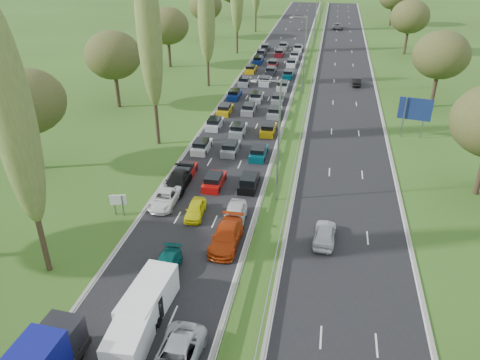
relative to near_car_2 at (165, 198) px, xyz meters
The scene contains 23 objects.
ground 41.27m from the near_car_2, 75.46° to the left, with size 260.00×260.00×0.00m, color #2D4B17.
near_carriageway 42.60m from the near_car_2, 85.14° to the left, with size 10.50×215.00×0.04m, color black.
far_carriageway 45.76m from the near_car_2, 68.04° to the left, with size 10.50×215.00×0.04m, color black.
central_reservation 43.69m from the near_car_2, 76.28° to the left, with size 2.36×215.00×0.32m.
lamp_columns 39.68m from the near_car_2, 74.73° to the left, with size 0.18×140.18×12.00m.
poplar_row 30.96m from the near_car_2, 101.35° to the left, with size 2.80×127.80×22.44m.
woodland_left 28.61m from the near_car_2, 125.58° to the left, with size 8.00×166.00×11.10m.
woodland_right 40.60m from the near_car_2, 41.70° to the left, with size 8.00×153.00×11.10m.
traffic_queue_fill 37.38m from the near_car_2, 84.45° to the left, with size 9.14×69.73×0.80m.
near_car_2 is the anchor object (origin of this frame).
near_car_3 3.42m from the near_car_2, 87.41° to the left, with size 2.16×5.30×1.54m, color black.
near_car_7 10.41m from the near_car_2, 70.57° to the right, with size 1.82×4.48×1.30m, color #05504D.
near_car_8 3.69m from the near_car_2, 22.19° to the right, with size 1.55×3.86×1.32m, color #D4D20E.
near_car_10 19.41m from the near_car_2, 69.09° to the right, with size 2.58×5.59×1.55m, color #A5A7AE.
near_car_11 8.92m from the near_car_2, 36.31° to the right, with size 2.25×5.54×1.61m, color #B3350B.
near_car_12 7.45m from the near_car_2, 14.09° to the right, with size 1.89×4.69×1.60m, color silver.
far_car_0 15.55m from the near_car_2, 11.93° to the right, with size 1.77×4.40×1.50m, color silver.
far_car_1 47.94m from the near_car_2, 66.56° to the left, with size 1.38×3.95×1.30m, color black.
far_car_2 98.50m from the near_car_2, 80.92° to the left, with size 2.59×5.61×1.56m, color slate.
white_van_front 17.07m from the near_car_2, 77.26° to the right, with size 2.17×5.53×2.22m.
white_van_rear 14.27m from the near_car_2, 74.96° to the right, with size 2.23×5.69×2.29m.
info_sign 4.42m from the near_car_2, 144.12° to the right, with size 1.47×0.50×2.10m.
direction_sign 33.49m from the near_car_2, 40.79° to the left, with size 3.95×0.85×5.20m.
Camera 1 is at (8.51, 3.49, 23.19)m, focal length 35.00 mm.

